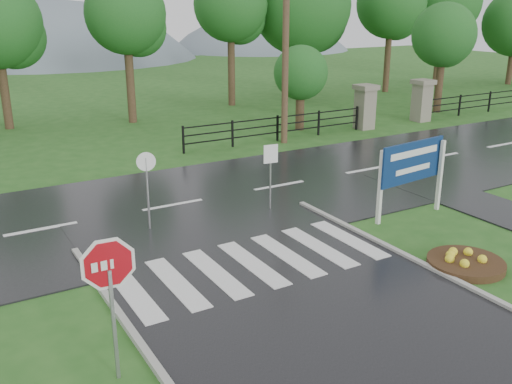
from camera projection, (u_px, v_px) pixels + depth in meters
ground at (397, 374)px, 9.85m from camera, size 120.00×120.00×0.00m
main_road at (173, 206)px, 18.03m from camera, size 90.00×8.00×0.04m
walkway at (512, 216)px, 17.22m from camera, size 2.20×11.00×0.04m
crosswalk at (252, 263)px, 13.92m from camera, size 6.50×2.80×0.02m
pillar_west at (365, 106)px, 28.83m from camera, size 1.00×1.00×2.24m
pillar_east at (422, 100)px, 30.76m from camera, size 1.00×1.00×2.24m
fence_west at (277, 125)px, 26.45m from camera, size 9.58×0.08×1.20m
hills at (31, 190)px, 69.58m from camera, size 102.00×48.00×48.00m
treeline at (87, 126)px, 29.96m from camera, size 83.20×5.20×10.00m
stop_sign at (110, 277)px, 9.18m from camera, size 1.22×0.12×2.75m
estate_billboard at (413, 166)px, 16.69m from camera, size 2.63×0.37×2.31m
flower_bed at (466, 262)px, 13.83m from camera, size 1.84×1.84×0.37m
reg_sign_small at (271, 164)px, 17.22m from camera, size 0.46×0.08×2.09m
reg_sign_round at (147, 182)px, 15.68m from camera, size 0.52×0.15×2.28m
utility_pole_east at (286, 43)px, 24.89m from camera, size 1.54×0.44×8.77m
entrance_tree_left at (301, 73)px, 28.12m from camera, size 2.69×2.69×4.21m
entrance_tree_right at (444, 36)px, 32.38m from camera, size 3.62×3.62×6.23m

